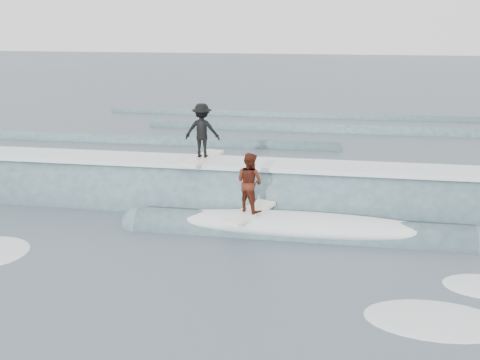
# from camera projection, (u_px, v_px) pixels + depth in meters

# --- Properties ---
(ground) EXTENTS (160.00, 160.00, 0.00)m
(ground) POSITION_uv_depth(u_px,v_px,m) (199.00, 304.00, 10.95)
(ground) COLOR #384752
(ground) RESTS_ON ground
(breaking_wave) EXTENTS (24.44, 4.11, 2.65)m
(breaking_wave) POSITION_uv_depth(u_px,v_px,m) (249.00, 206.00, 16.58)
(breaking_wave) COLOR #38555F
(breaking_wave) RESTS_ON ground
(surfer_black) EXTENTS (1.09, 2.07, 1.76)m
(surfer_black) POSITION_uv_depth(u_px,v_px,m) (202.00, 133.00, 16.37)
(surfer_black) COLOR white
(surfer_black) RESTS_ON ground
(surfer_red) EXTENTS (1.29, 2.06, 1.71)m
(surfer_red) POSITION_uv_depth(u_px,v_px,m) (250.00, 186.00, 14.28)
(surfer_red) COLOR white
(surfer_red) RESTS_ON ground
(whitewater) EXTENTS (15.06, 8.58, 0.10)m
(whitewater) POSITION_uv_depth(u_px,v_px,m) (201.00, 322.00, 10.32)
(whitewater) COLOR white
(whitewater) RESTS_ON ground
(far_swells) EXTENTS (33.93, 8.65, 0.80)m
(far_swells) POSITION_uv_depth(u_px,v_px,m) (263.00, 131.00, 27.74)
(far_swells) COLOR #38555F
(far_swells) RESTS_ON ground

